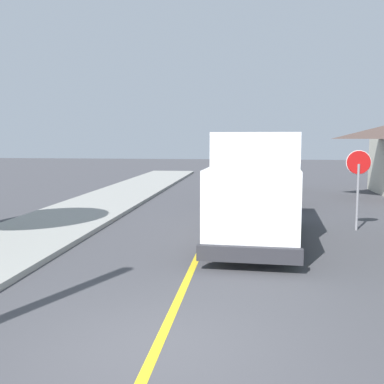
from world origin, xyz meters
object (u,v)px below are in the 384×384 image
box_truck (257,180)px  parked_car_mid (269,177)px  parked_car_near (267,187)px  stop_sign (358,174)px

box_truck → parked_car_mid: 13.30m
box_truck → parked_car_near: (0.59, 7.17, -0.97)m
parked_car_mid → stop_sign: bearing=-78.4°
parked_car_near → stop_sign: 6.36m
box_truck → parked_car_near: 7.26m
box_truck → parked_car_mid: bearing=86.0°
stop_sign → box_truck: bearing=-155.4°
parked_car_near → stop_sign: size_ratio=1.67×
parked_car_mid → stop_sign: size_ratio=1.68×
parked_car_near → stop_sign: bearing=-64.1°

